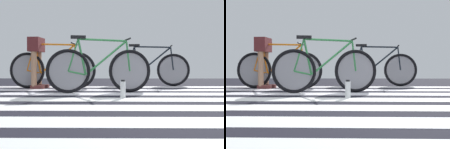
% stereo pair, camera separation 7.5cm
% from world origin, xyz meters
% --- Properties ---
extents(ground, '(18.00, 14.00, 0.02)m').
position_xyz_m(ground, '(0.00, 0.00, 0.01)').
color(ground, black).
extents(crosswalk_markings, '(5.44, 4.99, 0.00)m').
position_xyz_m(crosswalk_markings, '(0.00, 0.22, 0.02)').
color(crosswalk_markings, silver).
rests_on(crosswalk_markings, ground).
extents(bicycle_1_of_3, '(1.71, 0.56, 0.93)m').
position_xyz_m(bicycle_1_of_3, '(-0.14, 1.19, 0.41)').
color(bicycle_1_of_3, black).
rests_on(bicycle_1_of_3, ground).
extents(bicycle_2_of_3, '(1.74, 0.52, 0.93)m').
position_xyz_m(bicycle_2_of_3, '(-1.13, 2.13, 0.41)').
color(bicycle_2_of_3, black).
rests_on(bicycle_2_of_3, ground).
extents(cyclist_2_of_3, '(0.34, 0.43, 1.00)m').
position_xyz_m(cyclist_2_of_3, '(-1.44, 2.15, 0.67)').
color(cyclist_2_of_3, '#A87A5B').
rests_on(cyclist_2_of_3, ground).
extents(bicycle_3_of_3, '(1.73, 0.52, 0.93)m').
position_xyz_m(bicycle_3_of_3, '(0.88, 2.88, 0.41)').
color(bicycle_3_of_3, black).
rests_on(bicycle_3_of_3, ground).
extents(water_bottle, '(0.07, 0.07, 0.25)m').
position_xyz_m(water_bottle, '(0.23, 0.40, 0.14)').
color(water_bottle, silver).
rests_on(water_bottle, ground).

